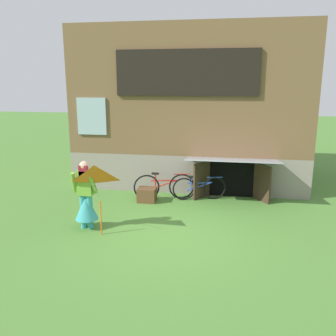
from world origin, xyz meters
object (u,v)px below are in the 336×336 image
bicycle_blue (199,188)px  bicycle_red (164,186)px  kite (95,182)px  wooden_crate (147,195)px  person (86,201)px

bicycle_blue → bicycle_red: (-0.99, -0.15, 0.04)m
kite → wooden_crate: 2.82m
person → kite: (0.42, -0.48, 0.59)m
wooden_crate → bicycle_blue: bearing=16.3°
kite → bicycle_red: 3.11m
bicycle_red → kite: bearing=-124.0°
person → kite: size_ratio=1.03×
person → wooden_crate: 2.34m
bicycle_red → person: bearing=-135.7°
bicycle_red → wooden_crate: bicycle_red is taller
kite → bicycle_blue: kite is taller
bicycle_blue → bicycle_red: 1.00m
wooden_crate → person: bearing=-114.4°
bicycle_red → wooden_crate: (-0.44, -0.27, -0.19)m
kite → wooden_crate: kite is taller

